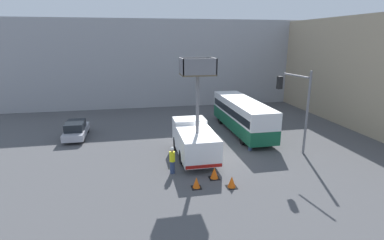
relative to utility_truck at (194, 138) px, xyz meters
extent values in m
plane|color=#4C4C4F|center=(1.38, -0.13, -1.57)|extent=(120.00, 120.00, 0.00)
cube|color=#9E9EA3|center=(1.38, 22.78, 3.97)|extent=(44.00, 10.00, 11.09)
cube|color=white|center=(0.00, 2.04, -0.07)|extent=(2.53, 1.81, 2.07)
cube|color=white|center=(0.00, -0.97, -0.21)|extent=(2.53, 4.22, 1.79)
cube|color=red|center=(0.00, -3.03, -0.95)|extent=(2.48, 0.10, 0.24)
cylinder|color=black|center=(-1.12, 2.04, -1.05)|extent=(0.30, 1.04, 1.04)
cylinder|color=black|center=(1.12, 2.04, -1.05)|extent=(0.30, 1.04, 1.04)
cylinder|color=black|center=(-1.12, -0.97, -1.05)|extent=(0.30, 1.04, 1.04)
cylinder|color=black|center=(1.12, -0.97, -1.05)|extent=(0.30, 1.04, 1.04)
cylinder|color=slate|center=(0.00, -0.97, 2.73)|extent=(0.24, 0.24, 4.10)
cube|color=brown|center=(0.00, -0.97, 4.83)|extent=(2.28, 1.67, 0.10)
cube|color=slate|center=(-1.10, -0.97, 5.41)|extent=(0.08, 1.67, 1.05)
cube|color=slate|center=(1.10, -0.97, 5.41)|extent=(0.08, 1.67, 1.05)
cube|color=slate|center=(0.00, -0.18, 5.41)|extent=(2.28, 0.08, 1.05)
cube|color=slate|center=(0.00, -1.77, 5.41)|extent=(2.28, 0.08, 1.05)
cube|color=#145638|center=(5.77, 5.40, -0.55)|extent=(2.57, 10.67, 1.21)
cube|color=silver|center=(5.77, 5.40, 0.80)|extent=(2.57, 10.67, 1.48)
cube|color=black|center=(5.77, 5.40, 0.58)|extent=(2.59, 10.24, 0.65)
cylinder|color=black|center=(4.63, 8.71, -1.08)|extent=(0.30, 0.98, 0.98)
cylinder|color=black|center=(6.90, 8.71, -1.08)|extent=(0.30, 0.98, 0.98)
cylinder|color=black|center=(4.63, 2.10, -1.08)|extent=(0.30, 0.98, 0.98)
cylinder|color=black|center=(6.90, 2.10, -1.08)|extent=(0.30, 0.98, 0.98)
cylinder|color=slate|center=(8.62, -0.76, 1.66)|extent=(0.18, 0.18, 6.46)
cylinder|color=slate|center=(7.29, -0.95, 4.59)|extent=(0.50, 2.68, 0.13)
cube|color=black|center=(5.96, -1.14, 4.14)|extent=(0.36, 0.36, 0.90)
sphere|color=red|center=(5.96, -1.14, 4.39)|extent=(0.20, 0.20, 0.20)
cylinder|color=navy|center=(-2.00, -2.37, -1.14)|extent=(0.32, 0.32, 0.86)
cylinder|color=yellow|center=(-2.00, -2.37, -0.38)|extent=(0.38, 0.38, 0.68)
sphere|color=tan|center=(-2.00, -2.37, 0.08)|extent=(0.23, 0.23, 0.23)
sphere|color=white|center=(-2.00, -2.37, 0.18)|extent=(0.24, 0.24, 0.24)
cylinder|color=navy|center=(4.73, 0.61, -1.17)|extent=(0.32, 0.32, 0.80)
cylinder|color=yellow|center=(4.73, 0.61, -0.46)|extent=(0.38, 0.38, 0.63)
sphere|color=tan|center=(4.73, 0.61, -0.03)|extent=(0.22, 0.22, 0.22)
sphere|color=white|center=(4.73, 0.61, 0.06)|extent=(0.23, 0.23, 0.23)
cube|color=black|center=(0.54, -3.68, -1.55)|extent=(0.67, 0.67, 0.03)
cone|color=#F25B0F|center=(0.54, -3.68, -1.19)|extent=(0.53, 0.53, 0.76)
cube|color=black|center=(-0.86, -4.69, -1.55)|extent=(0.60, 0.60, 0.03)
cone|color=#F25B0F|center=(-0.86, -4.69, -1.23)|extent=(0.48, 0.48, 0.68)
cube|color=black|center=(1.26, -5.04, -1.55)|extent=(0.63, 0.63, 0.03)
cone|color=#F25B0F|center=(1.26, -5.04, -1.21)|extent=(0.51, 0.51, 0.72)
cube|color=#A8A8B2|center=(-9.56, 6.78, -1.01)|extent=(1.76, 4.50, 0.58)
cube|color=black|center=(-9.56, 6.55, -0.37)|extent=(1.55, 2.48, 0.69)
cylinder|color=black|center=(-10.32, 8.17, -1.25)|extent=(0.22, 0.64, 0.64)
cylinder|color=black|center=(-8.80, 8.17, -1.25)|extent=(0.22, 0.64, 0.64)
cylinder|color=black|center=(-10.32, 5.38, -1.25)|extent=(0.22, 0.64, 0.64)
cylinder|color=black|center=(-8.80, 5.38, -1.25)|extent=(0.22, 0.64, 0.64)
camera|label=1|loc=(-4.34, -20.72, 7.19)|focal=28.00mm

